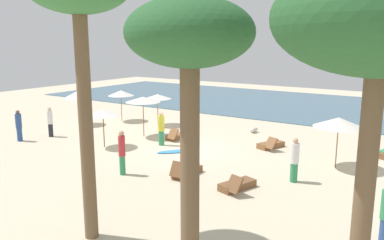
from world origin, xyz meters
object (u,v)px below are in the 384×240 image
object	(u,v)px
umbrella_2	(339,122)
person_4	(295,160)
person_2	(50,122)
surfboard	(176,151)
lounger_4	(237,185)
person_5	(19,125)
umbrella_1	(121,93)
lounger_1	(271,145)
umbrella_0	(143,100)
lounger_3	(178,136)
umbrella_4	(77,95)
umbrella_3	(103,113)
palm_0	(190,46)
person_3	(122,152)
umbrella_5	(158,97)
palm_3	(380,25)
dog	(254,130)
lounger_2	(186,172)
person_1	(161,129)

from	to	relation	value
umbrella_2	person_4	distance (m)	3.13
person_2	surfboard	bearing A→B (deg)	9.97
lounger_4	person_5	bearing A→B (deg)	-179.22
umbrella_1	lounger_1	xyz separation A→B (m)	(11.42, -0.90, -1.79)
person_4	umbrella_0	bearing A→B (deg)	165.80
lounger_3	lounger_4	distance (m)	8.13
umbrella_4	surfboard	size ratio (longest dim) A/B	1.22
umbrella_3	palm_0	world-z (taller)	palm_0
person_5	lounger_4	bearing A→B (deg)	0.78
umbrella_1	umbrella_4	bearing A→B (deg)	-121.65
umbrella_0	lounger_3	bearing A→B (deg)	16.48
umbrella_2	person_3	size ratio (longest dim) A/B	1.20
person_3	person_4	xyz separation A→B (m)	(6.26, 3.11, -0.07)
umbrella_5	person_4	bearing A→B (deg)	-25.92
umbrella_2	palm_3	xyz separation A→B (m)	(2.91, -11.07, 3.68)
umbrella_3	person_5	distance (m)	5.23
lounger_4	surfboard	size ratio (longest dim) A/B	0.96
lounger_4	person_3	bearing A→B (deg)	-166.61
lounger_3	dog	distance (m)	4.83
umbrella_5	lounger_1	xyz separation A→B (m)	(8.44, -1.20, -1.74)
dog	umbrella_1	bearing A→B (deg)	-168.86
person_4	umbrella_3	bearing A→B (deg)	-177.59
umbrella_4	lounger_1	distance (m)	13.19
umbrella_4	person_5	distance (m)	4.95
umbrella_0	lounger_3	world-z (taller)	umbrella_0
lounger_4	umbrella_2	bearing A→B (deg)	62.70
umbrella_3	umbrella_4	distance (m)	6.32
lounger_2	person_2	size ratio (longest dim) A/B	0.94
person_4	person_5	world-z (taller)	person_4
person_5	surfboard	size ratio (longest dim) A/B	0.95
lounger_4	person_5	distance (m)	13.47
lounger_2	palm_0	size ratio (longest dim) A/B	0.26
surfboard	lounger_3	bearing A→B (deg)	123.42
person_5	palm_0	bearing A→B (deg)	-20.79
umbrella_2	lounger_4	size ratio (longest dim) A/B	1.29
person_3	palm_3	world-z (taller)	palm_3
lounger_2	palm_3	size ratio (longest dim) A/B	0.25
umbrella_5	lounger_2	xyz separation A→B (m)	(7.16, -7.16, -1.74)
person_3	person_5	distance (m)	8.73
umbrella_5	person_2	size ratio (longest dim) A/B	1.19
person_1	lounger_4	bearing A→B (deg)	-28.92
lounger_3	palm_3	xyz separation A→B (m)	(11.70, -11.41, 5.55)
lounger_2	lounger_4	bearing A→B (deg)	-5.13
person_3	umbrella_2	bearing A→B (deg)	39.14
lounger_2	lounger_3	xyz separation A→B (m)	(-3.89, 4.85, -0.00)
umbrella_0	lounger_1	xyz separation A→B (m)	(7.19, 1.71, -2.01)
person_1	person_5	world-z (taller)	person_1
person_2	surfboard	world-z (taller)	person_2
umbrella_1	person_2	distance (m)	5.76
lounger_3	dog	size ratio (longest dim) A/B	2.33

